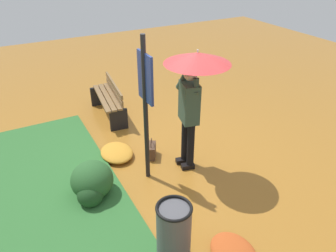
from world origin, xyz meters
TOP-DOWN VIEW (x-y plane):
  - ground_plane at (0.00, 0.00)m, footprint 18.00×18.00m
  - person_with_umbrella at (0.22, 0.22)m, footprint 0.96×0.96m
  - info_sign_post at (0.10, -0.50)m, footprint 0.44×0.07m
  - handbag at (-0.36, -0.22)m, footprint 0.33×0.27m
  - park_bench at (-2.16, -0.34)m, footprint 1.40×0.53m
  - trash_bin at (1.68, -0.91)m, footprint 0.42×0.42m
  - shrub_cluster at (0.16, -1.43)m, footprint 0.69×0.62m
  - leaf_pile_near_person at (-0.66, -0.76)m, footprint 0.69×0.55m
  - leaf_pile_by_bench at (2.00, -0.25)m, footprint 0.64×0.51m

SIDE VIEW (x-z plane):
  - ground_plane at x=0.00m, z-range 0.00..0.00m
  - leaf_pile_by_bench at x=2.00m, z-range 0.00..0.14m
  - leaf_pile_near_person at x=-0.66m, z-range 0.00..0.15m
  - handbag at x=-0.36m, z-range -0.06..0.31m
  - shrub_cluster at x=0.16m, z-range -0.02..0.54m
  - park_bench at x=-2.16m, z-range 0.03..0.78m
  - trash_bin at x=1.68m, z-range 0.00..0.84m
  - info_sign_post at x=0.10m, z-range 0.29..2.59m
  - person_with_umbrella at x=0.22m, z-range 0.53..2.57m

